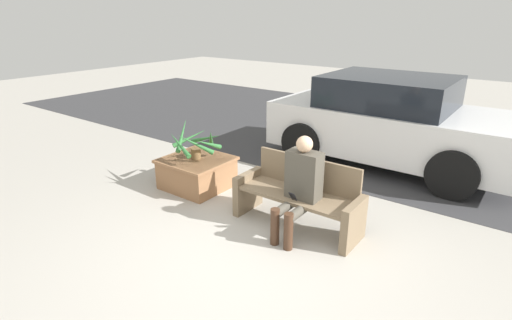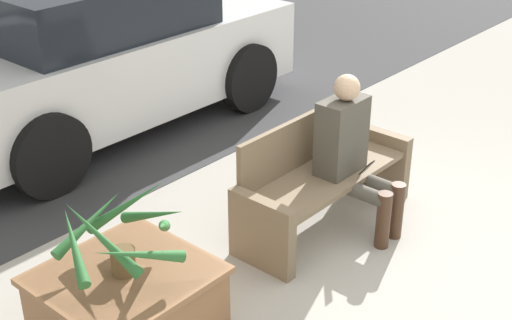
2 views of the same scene
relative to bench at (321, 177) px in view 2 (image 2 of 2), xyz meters
name	(u,v)px [view 2 (image 2 of 2)]	position (x,y,z in m)	size (l,w,h in m)	color
ground_plane	(425,270)	(-0.04, -0.94, -0.38)	(30.00, 30.00, 0.00)	#ADA89E
road_surface	(7,90)	(-0.04, 4.31, -0.38)	(20.00, 6.00, 0.01)	#38383A
bench	(321,177)	(0.00, 0.00, 0.00)	(1.56, 0.53, 0.82)	#7A664C
person_seated	(351,149)	(0.11, -0.18, 0.25)	(0.39, 0.61, 1.18)	#4C473D
planter_box	(127,301)	(-1.79, 0.08, -0.14)	(0.93, 0.88, 0.45)	#936642
potted_plant	(121,234)	(-1.78, 0.08, 0.32)	(0.75, 0.74, 0.56)	brown
parked_car	(94,51)	(0.10, 2.79, 0.36)	(3.87, 1.98, 1.49)	silver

